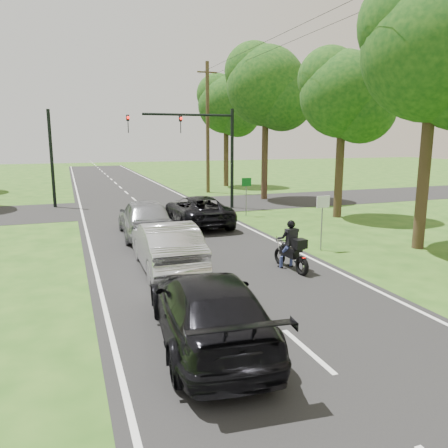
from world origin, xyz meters
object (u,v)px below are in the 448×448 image
Objects in this scene: motorcycle_rider at (292,251)px; sign_white at (323,210)px; silver_sedan at (166,245)px; dark_car_behind at (208,309)px; silver_suv at (145,217)px; traffic_signal at (203,140)px; dark_suv at (198,210)px; sign_green at (246,187)px; utility_pole_far at (208,128)px.

sign_white is at bearing 34.69° from motorcycle_rider.
silver_sedan is 2.28× the size of sign_white.
silver_suv is at bearing -87.21° from dark_car_behind.
dark_car_behind is 18.02m from traffic_signal.
sign_white is (1.36, -11.02, -2.54)m from traffic_signal.
dark_suv is at bearing -113.06° from silver_sedan.
sign_green is at bearing -62.62° from traffic_signal.
utility_pole_far is 4.71× the size of sign_green.
motorcycle_rider is 10.27m from sign_green.
utility_pole_far is (7.50, 14.33, 4.22)m from silver_suv.
dark_car_behind is at bearing -106.81° from traffic_signal.
motorcycle_rider is at bearing 160.03° from silver_sedan.
sign_white is (2.33, 1.91, 0.94)m from motorcycle_rider.
utility_pole_far is 11.63m from sign_green.
sign_green is at bearing -110.22° from dark_car_behind.
utility_pole_far is at bearing 70.32° from traffic_signal.
utility_pole_far is at bearing -110.30° from silver_sedan.
utility_pole_far is at bearing 85.49° from sign_white.
motorcycle_rider is at bearing -140.62° from sign_white.
silver_suv is at bearing 141.97° from sign_white.
motorcycle_rider is 8.34m from dark_suv.
silver_suv is 8.50m from traffic_signal.
silver_suv is at bearing -90.65° from silver_sedan.
utility_pole_far is (4.59, 12.62, 4.33)m from dark_suv.
silver_sedan reaches higher than dark_car_behind.
silver_suv is (0.17, 5.11, 0.06)m from silver_sedan.
dark_suv is 7.48m from silver_sedan.
silver_suv is at bearing -151.89° from sign_green.
silver_suv reaches higher than silver_sedan.
sign_green is at bearing -149.94° from silver_suv.
dark_car_behind is 2.43× the size of sign_green.
sign_green is (6.20, 3.31, 0.73)m from silver_suv.
motorcycle_rider reaches higher than silver_sedan.
dark_suv is 3.38m from silver_suv.
sign_white reaches higher than dark_car_behind.
motorcycle_rider is 13.42m from traffic_signal.
silver_suv is 10.63m from dark_car_behind.
utility_pole_far is 4.71× the size of sign_white.
silver_sedan is at bearing -111.51° from utility_pole_far.
silver_suv is 16.71m from utility_pole_far.
dark_car_behind is 0.81× the size of traffic_signal.
dark_car_behind is (-4.16, -4.02, 0.10)m from motorcycle_rider.
traffic_signal is 4.24m from sign_green.
motorcycle_rider is 0.40× the size of silver_sedan.
traffic_signal reaches higher than silver_sedan.
dark_suv is 1.10× the size of silver_sedan.
utility_pole_far is at bearing -115.67° from silver_suv.
sign_white is at bearing 116.14° from dark_suv.
silver_suv is 0.50× the size of utility_pole_far.
traffic_signal is at bearing -101.40° from dark_car_behind.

